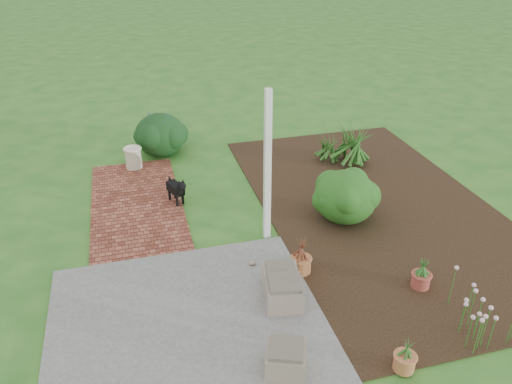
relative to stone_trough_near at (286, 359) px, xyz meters
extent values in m
plane|color=#276520|center=(0.27, 2.62, -0.19)|extent=(80.00, 80.00, 0.00)
cube|color=#5A5A58|center=(-0.98, 0.87, -0.17)|extent=(3.50, 3.50, 0.04)
cube|color=#5F2B1E|center=(-1.43, 4.37, -0.17)|extent=(1.60, 3.50, 0.04)
cube|color=black|center=(2.77, 3.12, -0.17)|extent=(4.00, 7.00, 0.03)
cube|color=white|center=(0.57, 2.72, 1.06)|extent=(0.10, 0.10, 2.50)
cube|color=#7E6F5D|center=(0.00, 0.00, 0.00)|extent=(0.58, 0.58, 0.30)
cube|color=slate|center=(0.33, 1.07, 0.01)|extent=(0.57, 0.57, 0.33)
cube|color=gray|center=(0.37, 1.37, 0.01)|extent=(0.55, 0.55, 0.32)
cube|color=black|center=(-0.72, 4.21, 0.13)|extent=(0.31, 0.42, 0.17)
cylinder|color=black|center=(-0.72, 4.06, -0.05)|extent=(0.05, 0.05, 0.19)
cylinder|color=black|center=(-0.61, 4.10, -0.05)|extent=(0.05, 0.05, 0.19)
cylinder|color=black|center=(-0.83, 4.32, -0.05)|extent=(0.05, 0.05, 0.19)
cylinder|color=black|center=(-0.72, 4.36, -0.05)|extent=(0.05, 0.05, 0.19)
sphere|color=black|center=(-0.63, 3.99, 0.27)|extent=(0.16, 0.16, 0.16)
cone|color=black|center=(-0.80, 4.40, 0.25)|extent=(0.10, 0.13, 0.14)
cylinder|color=beige|center=(-1.39, 5.88, 0.07)|extent=(0.33, 0.33, 0.43)
ellipsoid|color=#143E0B|center=(2.00, 2.88, 0.29)|extent=(1.33, 1.33, 0.90)
cylinder|color=#A66538|center=(0.79, 1.69, -0.04)|extent=(0.31, 0.31, 0.24)
cylinder|color=#9A4134|center=(2.30, 0.92, -0.05)|extent=(0.29, 0.29, 0.21)
cylinder|color=#B4693D|center=(1.32, -0.34, -0.06)|extent=(0.29, 0.29, 0.21)
ellipsoid|color=black|center=(-0.75, 6.54, 0.28)|extent=(1.44, 1.44, 0.94)
camera|label=1|loc=(-1.39, -3.83, 4.40)|focal=35.00mm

